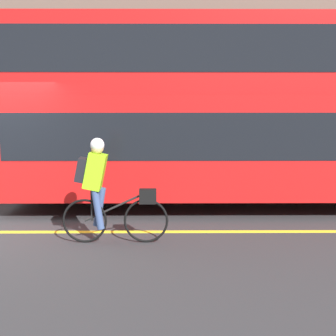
% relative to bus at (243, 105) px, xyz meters
% --- Properties ---
extents(sidewalk_curb, '(60.00, 2.55, 0.11)m').
position_rel_bus_xyz_m(sidewalk_curb, '(-4.75, 3.47, -2.04)').
color(sidewalk_curb, gray).
rests_on(sidewalk_curb, ground_plane).
extents(building_facade, '(60.00, 0.30, 6.11)m').
position_rel_bus_xyz_m(building_facade, '(-4.75, 4.89, 0.96)').
color(building_facade, brown).
rests_on(building_facade, ground_plane).
extents(bus, '(9.40, 2.44, 3.74)m').
position_rel_bus_xyz_m(bus, '(0.00, 0.00, 0.00)').
color(bus, black).
rests_on(bus, ground_plane).
extents(cyclist_on_bike, '(1.63, 0.32, 1.62)m').
position_rel_bus_xyz_m(cyclist_on_bike, '(-2.51, -2.53, -1.22)').
color(cyclist_on_bike, black).
rests_on(cyclist_on_bike, ground_plane).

